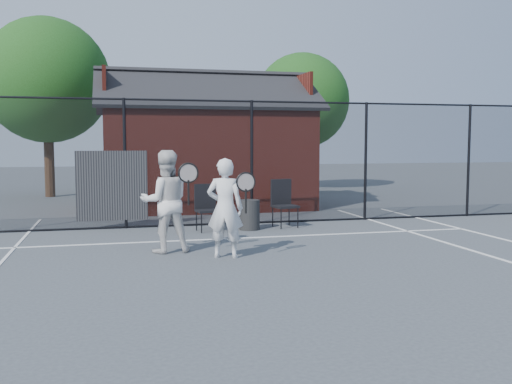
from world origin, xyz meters
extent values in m
plane|color=#40454A|center=(0.00, 0.00, 0.00)|extent=(80.00, 80.00, 0.00)
cube|color=white|center=(0.00, 3.00, 0.01)|extent=(11.00, 0.06, 0.01)
cube|color=white|center=(0.00, 2.85, 0.01)|extent=(0.06, 0.30, 0.01)
cylinder|color=black|center=(-2.00, 5.00, 1.50)|extent=(0.07, 0.07, 3.00)
cylinder|color=black|center=(1.00, 5.00, 1.50)|extent=(0.07, 0.07, 3.00)
cylinder|color=black|center=(4.00, 5.00, 1.50)|extent=(0.07, 0.07, 3.00)
cylinder|color=black|center=(7.00, 5.00, 1.50)|extent=(0.07, 0.07, 3.00)
cylinder|color=black|center=(0.00, 5.00, 2.97)|extent=(22.00, 0.04, 0.04)
cylinder|color=black|center=(0.00, 5.00, 0.03)|extent=(22.00, 0.04, 0.04)
cube|color=black|center=(0.00, 5.00, 1.50)|extent=(22.00, 3.00, 0.01)
cube|color=black|center=(-2.30, 4.98, 1.00)|extent=(1.60, 0.04, 1.60)
cube|color=maroon|center=(0.50, 9.00, 1.50)|extent=(6.00, 4.00, 3.00)
cube|color=black|center=(0.50, 8.00, 3.53)|extent=(6.50, 2.36, 1.32)
cube|color=black|center=(0.50, 10.00, 3.53)|extent=(6.50, 2.36, 1.32)
cube|color=maroon|center=(-2.45, 9.00, 3.53)|extent=(0.10, 2.80, 1.06)
cube|color=maroon|center=(3.45, 9.00, 3.53)|extent=(0.10, 2.80, 1.06)
cylinder|color=#302013|center=(-4.50, 13.50, 1.26)|extent=(0.36, 0.36, 2.52)
sphere|color=#1B4213|center=(-4.50, 13.50, 4.20)|extent=(4.48, 4.48, 4.48)
cylinder|color=#302013|center=(5.50, 14.50, 1.12)|extent=(0.36, 0.36, 2.23)
sphere|color=#1B4213|center=(5.50, 14.50, 3.72)|extent=(3.97, 3.97, 3.97)
imported|color=silver|center=(-0.42, 1.15, 0.86)|extent=(0.73, 0.60, 1.73)
torus|color=black|center=(-0.13, 0.81, 1.33)|extent=(0.34, 0.03, 0.34)
cylinder|color=black|center=(-0.13, 0.81, 1.01)|extent=(0.03, 0.03, 0.41)
imported|color=silver|center=(-1.37, 1.89, 0.93)|extent=(0.95, 0.77, 1.85)
torus|color=black|center=(-1.00, 1.52, 1.46)|extent=(0.36, 0.03, 0.36)
cylinder|color=black|center=(-1.00, 1.52, 1.11)|extent=(0.03, 0.03, 0.45)
cube|color=black|center=(-0.23, 4.10, 0.52)|extent=(0.56, 0.57, 1.03)
cube|color=black|center=(1.63, 4.25, 0.55)|extent=(0.61, 0.63, 1.10)
cylinder|color=black|center=(0.73, 4.10, 0.34)|extent=(0.54, 0.54, 0.68)
camera|label=1|loc=(-2.29, -8.43, 2.00)|focal=40.00mm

